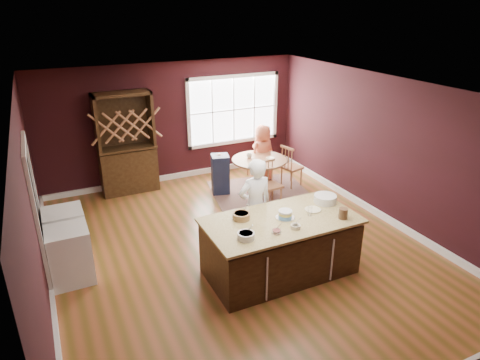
# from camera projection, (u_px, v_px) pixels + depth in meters

# --- Properties ---
(room_shell) EXTENTS (7.00, 7.00, 7.00)m
(room_shell) POSITION_uv_depth(u_px,v_px,m) (239.00, 175.00, 6.79)
(room_shell) COLOR brown
(room_shell) RESTS_ON ground
(window) EXTENTS (2.36, 0.10, 1.66)m
(window) POSITION_uv_depth(u_px,v_px,m) (233.00, 110.00, 10.21)
(window) COLOR white
(window) RESTS_ON room_shell
(doorway) EXTENTS (0.08, 1.26, 2.13)m
(doorway) POSITION_uv_depth(u_px,v_px,m) (38.00, 215.00, 6.23)
(doorway) COLOR white
(doorway) RESTS_ON room_shell
(kitchen_island) EXTENTS (2.29, 1.20, 0.92)m
(kitchen_island) POSITION_uv_depth(u_px,v_px,m) (280.00, 247.00, 6.51)
(kitchen_island) COLOR #3F2E18
(kitchen_island) RESTS_ON ground
(dining_table) EXTENTS (1.19, 1.19, 0.75)m
(dining_table) POSITION_uv_depth(u_px,v_px,m) (259.00, 168.00, 9.31)
(dining_table) COLOR brown
(dining_table) RESTS_ON ground
(baker) EXTENTS (0.60, 0.40, 1.64)m
(baker) POSITION_uv_depth(u_px,v_px,m) (255.00, 206.00, 6.97)
(baker) COLOR white
(baker) RESTS_ON ground
(layer_cake) EXTENTS (0.29, 0.29, 0.12)m
(layer_cake) POSITION_uv_depth(u_px,v_px,m) (285.00, 214.00, 6.35)
(layer_cake) COLOR white
(layer_cake) RESTS_ON kitchen_island
(bowl_blue) EXTENTS (0.24, 0.24, 0.09)m
(bowl_blue) POSITION_uv_depth(u_px,v_px,m) (246.00, 236.00, 5.80)
(bowl_blue) COLOR white
(bowl_blue) RESTS_ON kitchen_island
(bowl_yellow) EXTENTS (0.26, 0.26, 0.10)m
(bowl_yellow) POSITION_uv_depth(u_px,v_px,m) (241.00, 216.00, 6.32)
(bowl_yellow) COLOR olive
(bowl_yellow) RESTS_ON kitchen_island
(bowl_pink) EXTENTS (0.14, 0.14, 0.05)m
(bowl_pink) POSITION_uv_depth(u_px,v_px,m) (277.00, 232.00, 5.94)
(bowl_pink) COLOR white
(bowl_pink) RESTS_ON kitchen_island
(bowl_olive) EXTENTS (0.14, 0.14, 0.05)m
(bowl_olive) POSITION_uv_depth(u_px,v_px,m) (295.00, 227.00, 6.07)
(bowl_olive) COLOR beige
(bowl_olive) RESTS_ON kitchen_island
(drinking_glass) EXTENTS (0.07, 0.07, 0.14)m
(drinking_glass) POSITION_uv_depth(u_px,v_px,m) (310.00, 211.00, 6.42)
(drinking_glass) COLOR white
(drinking_glass) RESTS_ON kitchen_island
(dinner_plate) EXTENTS (0.25, 0.25, 0.02)m
(dinner_plate) POSITION_uv_depth(u_px,v_px,m) (313.00, 210.00, 6.60)
(dinner_plate) COLOR beige
(dinner_plate) RESTS_ON kitchen_island
(white_tub) EXTENTS (0.36, 0.36, 0.12)m
(white_tub) POSITION_uv_depth(u_px,v_px,m) (325.00, 199.00, 6.84)
(white_tub) COLOR silver
(white_tub) RESTS_ON kitchen_island
(stoneware_crock) EXTENTS (0.14, 0.14, 0.16)m
(stoneware_crock) POSITION_uv_depth(u_px,v_px,m) (343.00, 213.00, 6.33)
(stoneware_crock) COLOR #402A1C
(stoneware_crock) RESTS_ON kitchen_island
(rug) EXTENTS (2.30, 1.92, 0.01)m
(rug) POSITION_uv_depth(u_px,v_px,m) (259.00, 190.00, 9.52)
(rug) COLOR brown
(rug) RESTS_ON ground
(chair_east) EXTENTS (0.48, 0.49, 0.97)m
(chair_east) POSITION_uv_depth(u_px,v_px,m) (292.00, 165.00, 9.61)
(chair_east) COLOR brown
(chair_east) RESTS_ON ground
(chair_south) EXTENTS (0.43, 0.41, 0.95)m
(chair_south) POSITION_uv_depth(u_px,v_px,m) (271.00, 184.00, 8.68)
(chair_south) COLOR brown
(chair_south) RESTS_ON ground
(chair_north) EXTENTS (0.48, 0.46, 1.02)m
(chair_north) POSITION_uv_depth(u_px,v_px,m) (257.00, 156.00, 10.12)
(chair_north) COLOR olive
(chair_north) RESTS_ON ground
(seated_woman) EXTENTS (0.74, 0.56, 1.35)m
(seated_woman) POSITION_uv_depth(u_px,v_px,m) (263.00, 154.00, 9.78)
(seated_woman) COLOR #C85F3F
(seated_woman) RESTS_ON ground
(high_chair) EXTENTS (0.45, 0.45, 0.90)m
(high_chair) POSITION_uv_depth(u_px,v_px,m) (220.00, 173.00, 9.26)
(high_chair) COLOR #17213C
(high_chair) RESTS_ON ground
(toddler) EXTENTS (0.18, 0.14, 0.26)m
(toddler) POSITION_uv_depth(u_px,v_px,m) (221.00, 157.00, 9.20)
(toddler) COLOR #8CA5BF
(toddler) RESTS_ON high_chair
(table_plate) EXTENTS (0.19, 0.19, 0.01)m
(table_plate) POSITION_uv_depth(u_px,v_px,m) (270.00, 158.00, 9.26)
(table_plate) COLOR beige
(table_plate) RESTS_ON dining_table
(table_cup) EXTENTS (0.14, 0.14, 0.10)m
(table_cup) POSITION_uv_depth(u_px,v_px,m) (249.00, 156.00, 9.29)
(table_cup) COLOR beige
(table_cup) RESTS_ON dining_table
(hutch) EXTENTS (1.19, 0.50, 2.19)m
(hutch) POSITION_uv_depth(u_px,v_px,m) (126.00, 144.00, 9.11)
(hutch) COLOR #3F2515
(hutch) RESTS_ON ground
(washer) EXTENTS (0.60, 0.58, 0.86)m
(washer) POSITION_uv_depth(u_px,v_px,m) (70.00, 255.00, 6.33)
(washer) COLOR white
(washer) RESTS_ON ground
(dryer) EXTENTS (0.60, 0.58, 0.87)m
(dryer) POSITION_uv_depth(u_px,v_px,m) (66.00, 235.00, 6.86)
(dryer) COLOR white
(dryer) RESTS_ON ground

